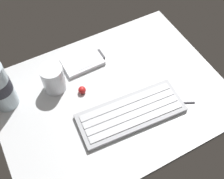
# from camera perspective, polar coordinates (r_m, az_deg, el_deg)

# --- Properties ---
(ground_plane) EXTENTS (0.64, 0.48, 0.03)m
(ground_plane) POSITION_cam_1_polar(r_m,az_deg,el_deg) (0.79, 0.08, -1.74)
(ground_plane) COLOR #B7BABC
(keyboard) EXTENTS (0.30, 0.13, 0.02)m
(keyboard) POSITION_cam_1_polar(r_m,az_deg,el_deg) (0.75, 3.94, -4.83)
(keyboard) COLOR #93969B
(keyboard) RESTS_ON ground_plane
(handheld_device) EXTENTS (0.13, 0.08, 0.02)m
(handheld_device) POSITION_cam_1_polar(r_m,az_deg,el_deg) (0.85, -6.01, 5.69)
(handheld_device) COLOR silver
(handheld_device) RESTS_ON ground_plane
(juice_cup) EXTENTS (0.06, 0.06, 0.09)m
(juice_cup) POSITION_cam_1_polar(r_m,az_deg,el_deg) (0.79, -12.04, 2.09)
(juice_cup) COLOR silver
(juice_cup) RESTS_ON ground_plane
(trackball_mouse) EXTENTS (0.02, 0.02, 0.02)m
(trackball_mouse) POSITION_cam_1_polar(r_m,az_deg,el_deg) (0.79, -6.23, -0.10)
(trackball_mouse) COLOR red
(trackball_mouse) RESTS_ON ground_plane
(stylus_pen) EXTENTS (0.09, 0.05, 0.01)m
(stylus_pen) POSITION_cam_1_polar(r_m,az_deg,el_deg) (0.79, 13.50, -2.66)
(stylus_pen) COLOR #26262B
(stylus_pen) RESTS_ON ground_plane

